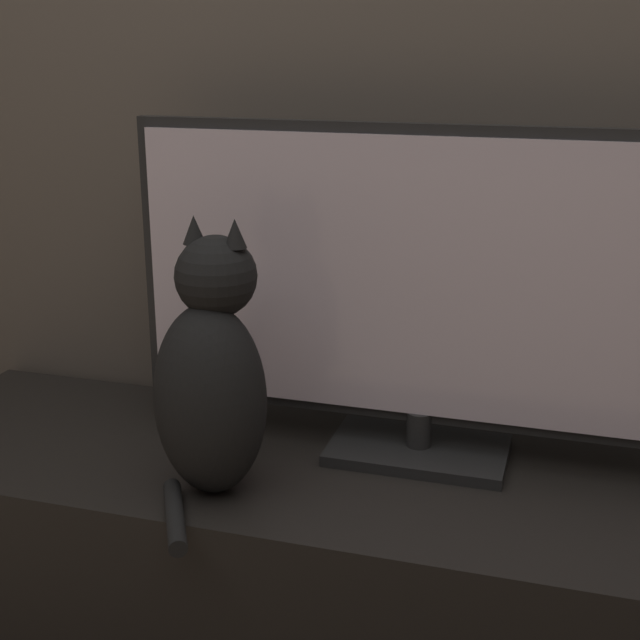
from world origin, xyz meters
TOP-DOWN VIEW (x-y plane):
  - tv_stand at (0.00, 0.93)m, footprint 1.52×0.50m
  - tv at (0.20, 1.03)m, footprint 1.03×0.19m
  - cat at (-0.10, 0.81)m, footprint 0.20×0.31m

SIDE VIEW (x-z plane):
  - tv_stand at x=0.00m, z-range 0.00..0.42m
  - cat at x=-0.10m, z-range 0.39..0.83m
  - tv at x=0.20m, z-range 0.43..1.01m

